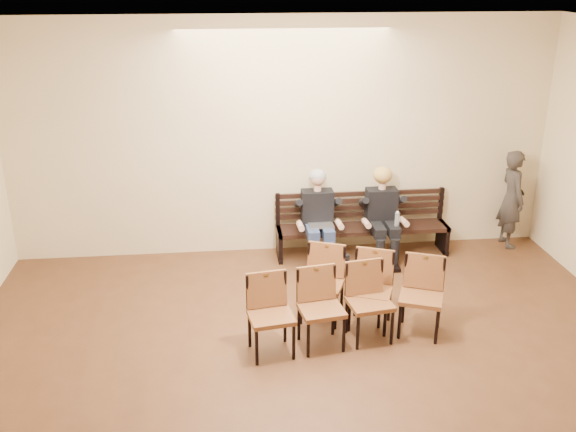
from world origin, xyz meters
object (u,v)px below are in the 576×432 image
at_px(water_bottle, 397,227).
at_px(passerby, 513,192).
at_px(chair_row_back, 321,310).
at_px(bag, 334,263).
at_px(chair_row_front, 371,291).
at_px(bench, 362,240).
at_px(seated_man, 318,217).
at_px(laptop, 321,227).
at_px(seated_woman, 382,216).

xyz_separation_m(water_bottle, passerby, (1.93, 0.47, 0.32)).
xyz_separation_m(passerby, chair_row_back, (-3.36, -2.54, -0.42)).
xyz_separation_m(water_bottle, bag, (-0.95, -0.20, -0.43)).
bearing_deg(chair_row_front, bench, 102.34).
relative_size(water_bottle, bag, 0.62).
bearing_deg(passerby, chair_row_front, 128.01).
height_order(water_bottle, bag, water_bottle).
relative_size(bench, chair_row_front, 1.55).
bearing_deg(bench, bag, -133.26).
distance_m(bag, chair_row_back, 1.97).
relative_size(seated_man, passerby, 0.78).
xyz_separation_m(bag, passerby, (2.87, 0.66, 0.75)).
xyz_separation_m(seated_man, water_bottle, (1.12, -0.25, -0.12)).
distance_m(laptop, water_bottle, 1.10).
xyz_separation_m(bench, bag, (-0.53, -0.56, -0.09)).
bearing_deg(seated_woman, water_bottle, -57.81).
height_order(passerby, chair_row_back, passerby).
distance_m(bag, chair_row_front, 1.55).
xyz_separation_m(bag, chair_row_front, (0.17, -1.51, 0.33)).
xyz_separation_m(laptop, bag, (0.14, -0.31, -0.44)).
relative_size(passerby, chair_row_back, 1.06).
height_order(seated_woman, bag, seated_woman).
bearing_deg(water_bottle, bag, -168.23).
bearing_deg(seated_man, chair_row_back, -97.76).
height_order(seated_man, seated_woman, seated_man).
bearing_deg(laptop, water_bottle, -3.50).
bearing_deg(bag, laptop, 115.01).
height_order(bench, bag, bench).
bearing_deg(seated_woman, seated_man, 180.00).
xyz_separation_m(seated_man, passerby, (3.04, 0.22, 0.20)).
height_order(seated_woman, chair_row_back, seated_woman).
xyz_separation_m(water_bottle, chair_row_front, (-0.78, -1.70, -0.10)).
bearing_deg(laptop, chair_row_back, -96.76).
distance_m(water_bottle, chair_row_back, 2.52).
distance_m(laptop, chair_row_front, 1.84).
distance_m(bench, laptop, 0.80).
xyz_separation_m(seated_woman, chair_row_back, (-1.28, -2.32, -0.19)).
relative_size(seated_woman, water_bottle, 5.68).
height_order(seated_woman, water_bottle, seated_woman).
relative_size(water_bottle, chair_row_back, 0.14).
relative_size(bag, chair_row_front, 0.22).
xyz_separation_m(bench, seated_woman, (0.26, -0.12, 0.43)).
height_order(bench, water_bottle, water_bottle).
height_order(seated_man, chair_row_back, seated_man).
distance_m(bench, seated_woman, 0.51).
relative_size(passerby, chair_row_front, 1.05).
bearing_deg(bench, seated_man, -170.26).
relative_size(laptop, water_bottle, 1.55).
bearing_deg(seated_man, seated_woman, 0.00).
relative_size(seated_man, chair_row_back, 0.83).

